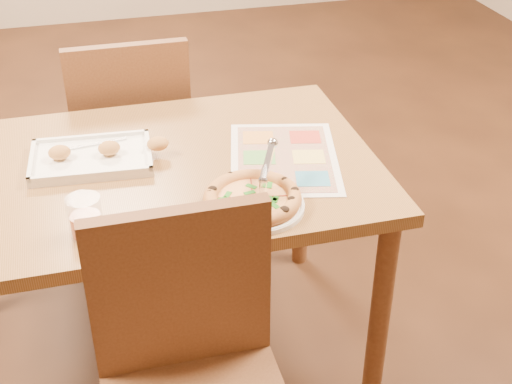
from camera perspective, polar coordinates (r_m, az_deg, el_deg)
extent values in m
plane|color=#371E0F|center=(2.49, -7.19, -12.45)|extent=(7.00, 7.00, 0.00)
cube|color=olive|center=(2.06, -8.49, 1.53)|extent=(1.30, 0.85, 0.04)
cylinder|color=brown|center=(2.12, 9.89, -9.68)|extent=(0.06, 0.06, 0.68)
cylinder|color=brown|center=(2.66, 3.70, 0.42)|extent=(0.06, 0.06, 0.68)
cube|color=brown|center=(1.66, -6.05, -7.93)|extent=(0.42, 0.04, 0.45)
cube|color=brown|center=(2.80, -10.01, 4.19)|extent=(0.42, 0.42, 0.04)
cube|color=brown|center=(2.53, -10.00, 6.75)|extent=(0.42, 0.04, 0.45)
cylinder|color=white|center=(1.84, 0.00, -1.14)|extent=(0.31, 0.31, 0.01)
cylinder|color=#DC8E4B|center=(1.84, -0.28, -0.70)|extent=(0.25, 0.25, 0.01)
cylinder|color=#FDE789|center=(1.84, -0.28, -0.48)|extent=(0.21, 0.21, 0.01)
torus|color=#DC8E4B|center=(1.84, -0.28, -0.45)|extent=(0.26, 0.26, 0.04)
cylinder|color=silver|center=(1.83, 0.58, 0.93)|extent=(0.04, 0.08, 0.09)
cube|color=silver|center=(1.87, 0.97, 2.46)|extent=(0.07, 0.12, 0.06)
cube|color=white|center=(2.10, -13.03, 2.57)|extent=(0.36, 0.26, 0.02)
cube|color=silver|center=(2.10, -13.07, 2.86)|extent=(0.17, 0.03, 0.00)
ellipsoid|color=#C87F48|center=(2.09, -15.45, 3.07)|extent=(0.06, 0.05, 0.04)
ellipsoid|color=#C87F48|center=(2.08, -11.67, 3.47)|extent=(0.06, 0.05, 0.04)
ellipsoid|color=#C87F48|center=(2.08, -7.87, 3.85)|extent=(0.06, 0.05, 0.04)
cylinder|color=maroon|center=(1.78, -13.43, -2.56)|extent=(0.07, 0.07, 0.05)
cylinder|color=white|center=(1.77, -13.52, -1.94)|extent=(0.08, 0.08, 0.11)
cube|color=white|center=(2.07, 2.25, 2.76)|extent=(0.40, 0.49, 0.00)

